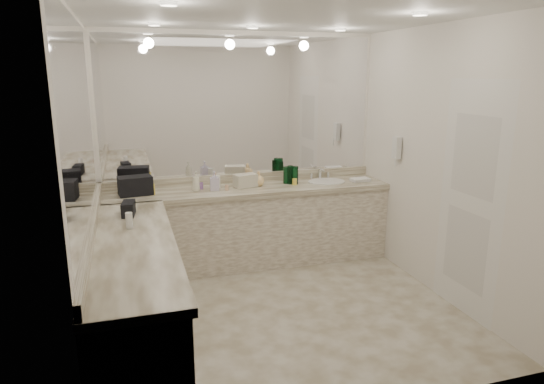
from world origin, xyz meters
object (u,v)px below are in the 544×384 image
object	(u,v)px
soap_bottle_a	(196,181)
soap_bottle_b	(214,181)
wall_phone	(397,148)
hand_towel	(360,180)
cream_cosmetic_case	(245,181)
sink	(326,182)
black_toiletry_bag	(135,186)
soap_bottle_c	(259,179)

from	to	relation	value
soap_bottle_a	soap_bottle_b	size ratio (longest dim) A/B	1.02
wall_phone	hand_towel	distance (m)	0.63
wall_phone	soap_bottle_b	distance (m)	2.03
cream_cosmetic_case	soap_bottle_a	bearing A→B (deg)	170.18
wall_phone	hand_towel	bearing A→B (deg)	117.51
sink	black_toiletry_bag	size ratio (longest dim) A/B	1.29
black_toiletry_bag	soap_bottle_c	world-z (taller)	black_toiletry_bag
sink	wall_phone	world-z (taller)	wall_phone
wall_phone	sink	bearing A→B (deg)	140.43
black_toiletry_bag	soap_bottle_a	world-z (taller)	soap_bottle_a
black_toiletry_bag	soap_bottle_c	bearing A→B (deg)	1.00
sink	soap_bottle_b	bearing A→B (deg)	-178.64
sink	hand_towel	distance (m)	0.40
hand_towel	soap_bottle_c	xyz separation A→B (m)	(-1.21, 0.13, 0.07)
soap_bottle_c	sink	bearing A→B (deg)	-2.47
wall_phone	soap_bottle_b	world-z (taller)	wall_phone
wall_phone	soap_bottle_a	distance (m)	2.22
wall_phone	soap_bottle_c	size ratio (longest dim) A/B	1.42
soap_bottle_a	wall_phone	bearing A→B (deg)	-13.02
hand_towel	soap_bottle_c	world-z (taller)	soap_bottle_c
sink	wall_phone	size ratio (longest dim) A/B	1.83
black_toiletry_bag	hand_towel	size ratio (longest dim) A/B	1.57
hand_towel	soap_bottle_c	size ratio (longest dim) A/B	1.28
black_toiletry_bag	soap_bottle_a	distance (m)	0.63
black_toiletry_bag	soap_bottle_a	size ratio (longest dim) A/B	1.57
cream_cosmetic_case	sink	bearing A→B (deg)	-14.43
wall_phone	cream_cosmetic_case	bearing A→B (deg)	161.62
hand_towel	soap_bottle_b	distance (m)	1.73
wall_phone	soap_bottle_c	xyz separation A→B (m)	(-1.43, 0.54, -0.37)
cream_cosmetic_case	hand_towel	size ratio (longest dim) A/B	1.14
black_toiletry_bag	cream_cosmetic_case	size ratio (longest dim) A/B	1.38
sink	black_toiletry_bag	xyz separation A→B (m)	(-2.17, 0.01, 0.10)
hand_towel	soap_bottle_a	xyz separation A→B (m)	(-1.93, 0.09, 0.09)
sink	black_toiletry_bag	distance (m)	2.17
soap_bottle_b	soap_bottle_c	bearing A→B (deg)	7.39
soap_bottle_b	black_toiletry_bag	bearing A→B (deg)	177.00
soap_bottle_a	soap_bottle_b	bearing A→B (deg)	-7.64
cream_cosmetic_case	hand_towel	xyz separation A→B (m)	(1.37, -0.12, -0.05)
soap_bottle_b	hand_towel	bearing A→B (deg)	-1.96
sink	soap_bottle_a	bearing A→B (deg)	-179.80
soap_bottle_b	soap_bottle_c	world-z (taller)	soap_bottle_b
black_toiletry_bag	sink	bearing A→B (deg)	-0.31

